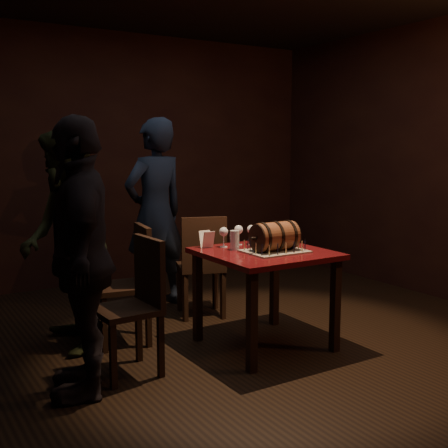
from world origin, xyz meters
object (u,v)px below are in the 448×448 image
object	(u,v)px
wine_glass_right	(251,230)
person_left_front	(81,258)
pub_table	(265,265)
wine_glass_mid	(239,231)
wine_glass_left	(224,233)
chair_left_rear	(131,277)
chair_left_front	(137,298)
barrel_cake	(275,236)
person_back	(155,213)
person_left_rear	(66,241)
pint_of_ale	(235,241)
chair_back	(202,261)

from	to	relation	value
wine_glass_right	person_left_front	distance (m)	1.56
pub_table	wine_glass_mid	distance (m)	0.40
wine_glass_left	wine_glass_mid	bearing A→B (deg)	9.10
chair_left_rear	chair_left_front	world-z (taller)	same
wine_glass_left	wine_glass_right	world-z (taller)	same
barrel_cake	chair_left_front	world-z (taller)	barrel_cake
wine_glass_left	person_left_front	bearing A→B (deg)	-163.33
pub_table	person_back	xyz separation A→B (m)	(-0.24, 1.46, 0.26)
wine_glass_right	person_left_rear	distance (m)	1.44
wine_glass_left	person_back	world-z (taller)	person_back
pub_table	person_left_rear	world-z (taller)	person_left_rear
barrel_cake	wine_glass_left	world-z (taller)	barrel_cake
chair_left_rear	person_back	size ratio (longest dim) A/B	0.51
pub_table	person_back	distance (m)	1.50
barrel_cake	person_left_rear	xyz separation A→B (m)	(-1.35, 0.80, -0.03)
person_left_front	pub_table	bearing A→B (deg)	111.80
pint_of_ale	person_left_rear	size ratio (longest dim) A/B	0.09
chair_back	person_back	size ratio (longest dim) A/B	0.51
pub_table	wine_glass_left	bearing A→B (deg)	122.02
chair_left_front	person_back	world-z (taller)	person_back
barrel_cake	chair_back	distance (m)	1.02
wine_glass_mid	person_back	distance (m)	1.15
pint_of_ale	person_left_front	size ratio (longest dim) A/B	0.09
pint_of_ale	person_left_front	world-z (taller)	person_left_front
person_left_rear	pub_table	bearing A→B (deg)	65.95
barrel_cake	chair_left_front	size ratio (longest dim) A/B	0.42
barrel_cake	person_left_rear	bearing A→B (deg)	149.31
pub_table	wine_glass_left	world-z (taller)	wine_glass_left
wine_glass_mid	chair_left_rear	world-z (taller)	chair_left_rear
barrel_cake	chair_left_rear	size ratio (longest dim) A/B	0.42
wine_glass_mid	wine_glass_right	distance (m)	0.11
wine_glass_mid	person_back	world-z (taller)	person_back
pub_table	person_left_front	size ratio (longest dim) A/B	0.52
wine_glass_left	person_back	distance (m)	1.16
wine_glass_mid	chair_back	xyz separation A→B (m)	(-0.02, 0.56, -0.34)
wine_glass_left	pint_of_ale	world-z (taller)	wine_glass_left
chair_left_rear	person_left_rear	xyz separation A→B (m)	(-0.47, 0.10, 0.32)
chair_back	person_left_rear	bearing A→B (deg)	-172.94
pint_of_ale	chair_back	size ratio (longest dim) A/B	0.16
chair_left_front	person_left_front	distance (m)	0.55
pub_table	pint_of_ale	bearing A→B (deg)	136.99
pub_table	chair_left_front	world-z (taller)	chair_left_front
pint_of_ale	wine_glass_mid	bearing A→B (deg)	48.90
wine_glass_mid	wine_glass_left	bearing A→B (deg)	-170.90
wine_glass_right	pub_table	bearing A→B (deg)	-103.25
wine_glass_right	person_left_front	size ratio (longest dim) A/B	0.09
pub_table	person_left_front	bearing A→B (deg)	-176.86
pub_table	wine_glass_mid	xyz separation A→B (m)	(-0.03, 0.32, 0.23)
wine_glass_right	chair_back	bearing A→B (deg)	101.14
wine_glass_left	wine_glass_mid	xyz separation A→B (m)	(0.16, 0.03, -0.00)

